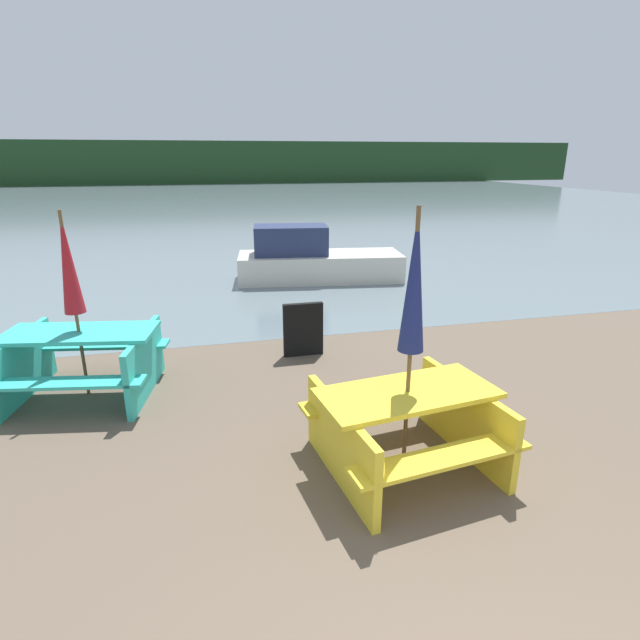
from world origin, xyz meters
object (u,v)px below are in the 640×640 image
Objects in this scene: umbrella_navy at (414,285)px; picnic_table_yellow at (406,422)px; signboard at (303,330)px; picnic_table_teal at (83,358)px; boat at (313,260)px; umbrella_crimson at (68,265)px.

picnic_table_yellow is at bearing 0.00° from umbrella_navy.
umbrella_navy reaches higher than signboard.
picnic_table_yellow is 0.91× the size of picnic_table_teal.
umbrella_navy is 7.24m from boat.
picnic_table_teal is 2.49× the size of signboard.
picnic_table_yellow is 2.26× the size of signboard.
picnic_table_yellow is 0.74× the size of umbrella_navy.
umbrella_crimson is (-3.04, 2.18, 1.10)m from picnic_table_yellow.
umbrella_navy is 3.09m from signboard.
boat is (3.81, 4.91, -0.02)m from picnic_table_teal.
picnic_table_teal is 0.81× the size of umbrella_navy.
umbrella_navy reaches higher than picnic_table_teal.
signboard is (2.69, 0.60, -0.09)m from picnic_table_teal.
umbrella_crimson reaches higher than picnic_table_teal.
picnic_table_yellow is at bearing -35.69° from picnic_table_teal.
picnic_table_teal reaches higher than picnic_table_yellow.
boat is (3.81, 4.91, -1.09)m from umbrella_crimson.
umbrella_navy is (0.00, 0.00, 1.24)m from picnic_table_yellow.
picnic_table_yellow is 1.24m from umbrella_navy.
boat reaches higher than picnic_table_yellow.
picnic_table_teal is at bearing -120.13° from boat.
umbrella_crimson is at bearing 0.00° from picnic_table_teal.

